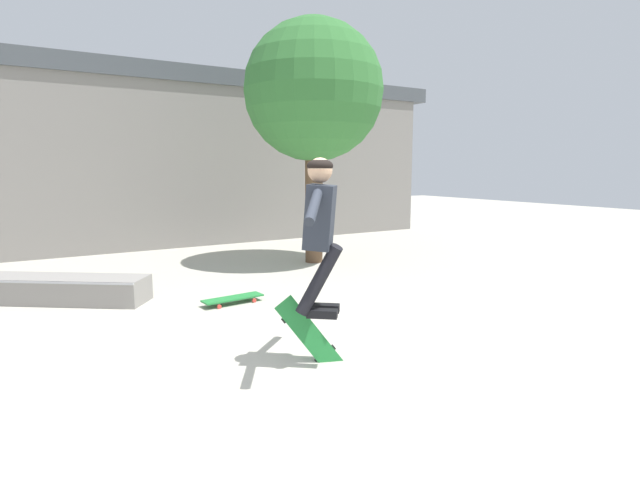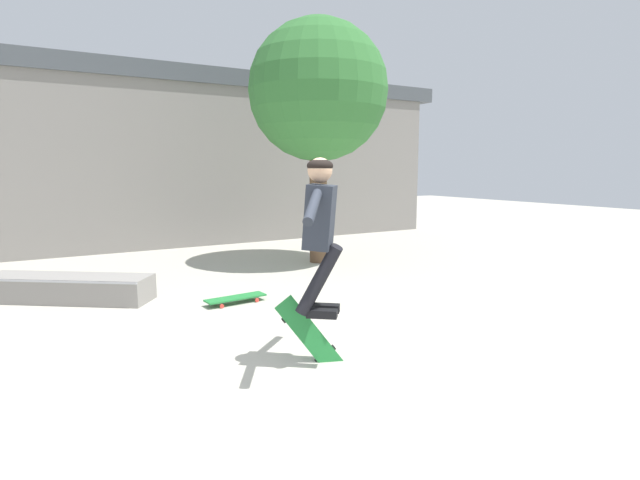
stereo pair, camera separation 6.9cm
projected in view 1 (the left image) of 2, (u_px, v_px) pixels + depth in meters
ground_plane at (291, 387)px, 3.92m from camera, size 40.00×40.00×0.00m
building_backdrop at (111, 153)px, 9.93m from camera, size 16.16×0.52×5.05m
tree_right at (314, 92)px, 8.69m from camera, size 2.44×2.44×4.26m
skate_ledge at (62, 289)px, 6.38m from camera, size 2.09×1.73×0.33m
skater at (320, 223)px, 4.22m from camera, size 0.84×1.01×1.35m
skateboard_flipping at (310, 335)px, 4.39m from camera, size 0.56×0.31×0.73m
skateboard_resting at (233, 298)px, 6.31m from camera, size 0.80×0.30×0.08m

